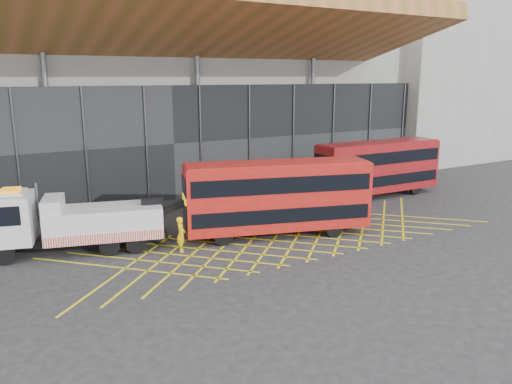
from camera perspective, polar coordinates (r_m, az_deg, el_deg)
ground_plane at (r=25.50m, az=-4.20°, el=-6.69°), size 120.00×120.00×0.00m
road_markings at (r=27.36m, az=3.40°, el=-5.27°), size 24.76×7.16×0.01m
construction_building at (r=41.89m, az=-13.27°, el=13.26°), size 55.00×23.97×18.00m
east_building at (r=56.66m, az=19.00°, el=13.82°), size 15.00×12.00×20.00m
recovery_truck at (r=26.36m, az=-20.52°, el=-3.20°), size 9.92×4.47×3.46m
bus_towed at (r=27.24m, az=2.45°, el=-0.36°), size 10.34×5.10×4.12m
bus_second at (r=37.33m, az=13.78°, el=2.88°), size 9.94×2.55×4.02m
worker at (r=25.36m, az=-8.57°, el=-4.79°), size 0.62×0.76×1.79m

